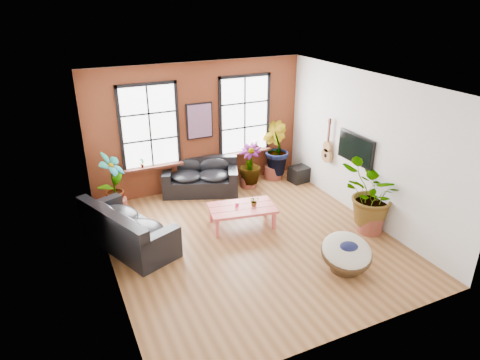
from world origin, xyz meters
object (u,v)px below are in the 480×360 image
(coffee_table, at_px, (242,209))
(papasan_chair, at_px, (346,253))
(sofa_back, at_px, (201,177))
(sofa_left, at_px, (126,229))

(coffee_table, relative_size, papasan_chair, 1.32)
(sofa_back, xyz_separation_m, sofa_left, (-2.44, -1.99, 0.01))
(sofa_left, bearing_deg, papasan_chair, -147.93)
(sofa_back, relative_size, coffee_table, 1.35)
(sofa_back, distance_m, papasan_chair, 4.89)
(sofa_back, bearing_deg, coffee_table, -62.65)
(sofa_back, relative_size, papasan_chair, 1.78)
(coffee_table, distance_m, papasan_chair, 2.73)
(coffee_table, bearing_deg, papasan_chair, -55.85)
(sofa_back, height_order, papasan_chair, sofa_back)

